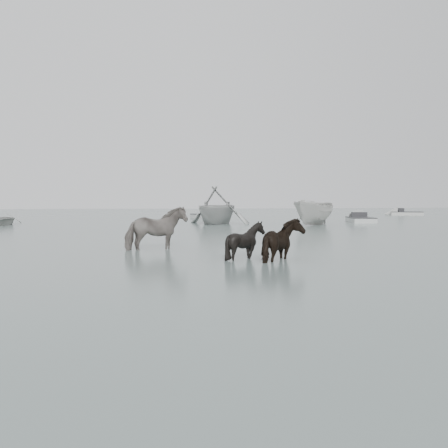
{
  "coord_description": "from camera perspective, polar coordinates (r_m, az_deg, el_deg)",
  "views": [
    {
      "loc": [
        -2.0,
        -14.68,
        1.81
      ],
      "look_at": [
        0.33,
        0.64,
        1.0
      ],
      "focal_mm": 40.0,
      "sensor_mm": 36.0,
      "label": 1
    }
  ],
  "objects": [
    {
      "name": "ground",
      "position": [
        14.93,
        -0.89,
        -3.97
      ],
      "size": [
        140.0,
        140.0,
        0.0
      ],
      "primitive_type": "plane",
      "color": "#51605C",
      "rests_on": "ground"
    },
    {
      "name": "pony_pinto",
      "position": [
        17.51,
        -7.83,
        -0.07
      ],
      "size": [
        2.27,
        1.48,
        1.77
      ],
      "primitive_type": "imported",
      "rotation": [
        0.0,
        0.0,
        1.84
      ],
      "color": "black",
      "rests_on": "ground"
    },
    {
      "name": "pony_dark",
      "position": [
        14.56,
        6.9,
        -1.08
      ],
      "size": [
        1.66,
        1.82,
        1.56
      ],
      "primitive_type": "imported",
      "rotation": [
        0.0,
        0.0,
        1.33
      ],
      "color": "black",
      "rests_on": "ground"
    },
    {
      "name": "pony_black",
      "position": [
        14.8,
        2.46,
        -1.4
      ],
      "size": [
        1.41,
        1.3,
        1.36
      ],
      "primitive_type": "imported",
      "rotation": [
        0.0,
        0.0,
        1.39
      ],
      "color": "black",
      "rests_on": "ground"
    },
    {
      "name": "rowboat_trail",
      "position": [
        34.79,
        -0.79,
        2.28
      ],
      "size": [
        6.62,
        6.82,
        2.74
      ],
      "primitive_type": "imported",
      "rotation": [
        0.0,
        0.0,
        2.56
      ],
      "color": "#A5A7A4",
      "rests_on": "ground"
    },
    {
      "name": "boat_small",
      "position": [
        33.51,
        10.29,
        1.39
      ],
      "size": [
        4.41,
        4.65,
        1.8
      ],
      "primitive_type": "imported",
      "rotation": [
        0.0,
        0.0,
        -0.73
      ],
      "color": "#B9B9B4",
      "rests_on": "ground"
    },
    {
      "name": "skiff_port",
      "position": [
        38.21,
        15.36,
        0.74
      ],
      "size": [
        2.48,
        4.81,
        0.75
      ],
      "primitive_type": null,
      "rotation": [
        0.0,
        0.0,
        1.37
      ],
      "color": "#B0B2AF",
      "rests_on": "ground"
    },
    {
      "name": "skiff_mid",
      "position": [
        43.99,
        -1.7,
        1.13
      ],
      "size": [
        3.8,
        5.78,
        0.75
      ],
      "primitive_type": null,
      "rotation": [
        0.0,
        0.0,
        -1.14
      ],
      "color": "#A4A6A4",
      "rests_on": "ground"
    },
    {
      "name": "skiff_star",
      "position": [
        55.46,
        20.12,
        1.33
      ],
      "size": [
        4.7,
        2.99,
        0.75
      ],
      "primitive_type": null,
      "rotation": [
        0.0,
        0.0,
        2.8
      ],
      "color": "#ABAAA6",
      "rests_on": "ground"
    }
  ]
}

